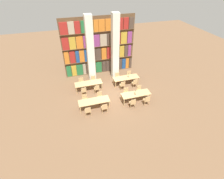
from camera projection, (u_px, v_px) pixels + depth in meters
name	position (u px, v px, depth m)	size (l,w,h in m)	color
ground_plane	(112.00, 95.00, 14.86)	(40.00, 40.00, 0.00)	brown
bookshelf_bank	(99.00, 48.00, 16.54)	(6.87, 0.35, 5.50)	brown
pillar_left	(90.00, 51.00, 14.92)	(0.60, 0.60, 6.00)	silver
pillar_center	(115.00, 48.00, 15.44)	(0.60, 0.60, 6.00)	silver
reading_table_0	(94.00, 102.00, 13.13)	(2.34, 0.81, 0.73)	tan
chair_0	(88.00, 111.00, 12.56)	(0.42, 0.40, 0.87)	tan
chair_1	(85.00, 99.00, 13.63)	(0.42, 0.40, 0.87)	tan
chair_2	(104.00, 108.00, 12.84)	(0.42, 0.40, 0.87)	tan
chair_3	(100.00, 97.00, 13.91)	(0.42, 0.40, 0.87)	tan
reading_table_1	(136.00, 94.00, 13.85)	(2.34, 0.81, 0.73)	tan
chair_4	(133.00, 103.00, 13.29)	(0.42, 0.40, 0.87)	tan
chair_5	(126.00, 92.00, 14.37)	(0.42, 0.40, 0.87)	tan
chair_6	(147.00, 100.00, 13.56)	(0.42, 0.40, 0.87)	tan
chair_7	(139.00, 90.00, 14.64)	(0.42, 0.40, 0.87)	tan
desk_lamp_0	(135.00, 91.00, 13.58)	(0.14, 0.14, 0.43)	brown
reading_table_2	(89.00, 84.00, 15.10)	(2.34, 0.81, 0.73)	tan
chair_8	(84.00, 91.00, 14.54)	(0.42, 0.40, 0.87)	tan
chair_9	(81.00, 82.00, 15.62)	(0.42, 0.40, 0.87)	tan
chair_10	(97.00, 89.00, 14.80)	(0.42, 0.40, 0.87)	tan
chair_11	(94.00, 80.00, 15.88)	(0.42, 0.40, 0.87)	tan
reading_table_3	(126.00, 78.00, 15.83)	(2.34, 0.81, 0.73)	tan
chair_12	(122.00, 85.00, 15.27)	(0.42, 0.40, 0.87)	tan
chair_13	(118.00, 77.00, 16.34)	(0.42, 0.40, 0.87)	tan
chair_14	(135.00, 83.00, 15.53)	(0.42, 0.40, 0.87)	tan
chair_15	(129.00, 75.00, 16.61)	(0.42, 0.40, 0.87)	tan
desk_lamp_1	(128.00, 74.00, 15.67)	(0.14, 0.14, 0.46)	brown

